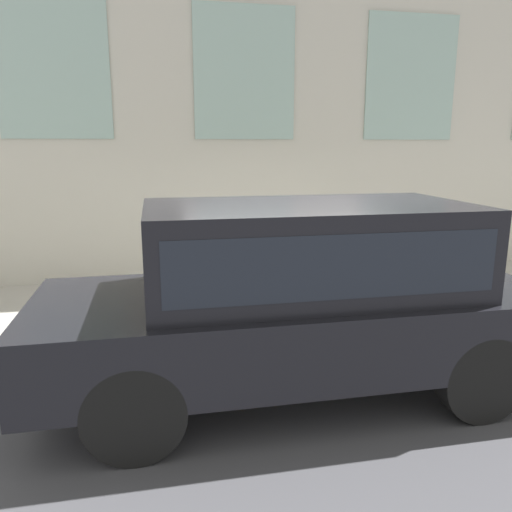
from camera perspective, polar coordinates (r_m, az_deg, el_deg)
name	(u,v)px	position (r m, az deg, el deg)	size (l,w,h in m)	color
ground_plane	(290,345)	(6.41, 3.92, -10.08)	(80.00, 80.00, 0.00)	#47474C
sidewalk	(264,303)	(7.82, 0.87, -5.34)	(3.14, 60.00, 0.12)	#B2ADA3
building_facade	(243,70)	(9.21, -1.50, 20.50)	(0.33, 40.00, 7.47)	beige
fire_hydrant	(279,291)	(6.69, 2.64, -4.00)	(0.35, 0.46, 0.85)	gold
person	(233,274)	(6.62, -2.67, -2.03)	(0.27, 0.18, 1.12)	#232328
parked_truck_charcoal_near	(301,288)	(4.88, 5.16, -3.64)	(1.87, 4.93, 1.93)	black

